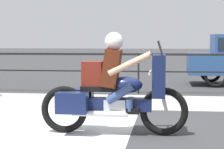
{
  "coord_description": "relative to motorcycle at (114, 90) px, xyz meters",
  "views": [
    {
      "loc": [
        0.74,
        -6.93,
        1.51
      ],
      "look_at": [
        -0.27,
        1.29,
        0.83
      ],
      "focal_mm": 70.0,
      "sensor_mm": 36.0,
      "label": 1
    }
  ],
  "objects": [
    {
      "name": "fence_railing",
      "position": [
        0.07,
        5.18,
        0.17
      ],
      "size": [
        36.0,
        0.05,
        1.11
      ],
      "color": "black",
      "rests_on": "ground"
    },
    {
      "name": "crosswalk_band",
      "position": [
        -1.55,
        -0.04,
        -0.7
      ],
      "size": [
        3.64,
        6.0,
        0.01
      ],
      "primitive_type": "cube",
      "color": "silver",
      "rests_on": "ground"
    },
    {
      "name": "motorcycle",
      "position": [
        0.0,
        0.0,
        0.0
      ],
      "size": [
        2.34,
        0.76,
        1.61
      ],
      "rotation": [
        0.0,
        0.0,
        -0.01
      ],
      "color": "black",
      "rests_on": "ground"
    },
    {
      "name": "sidewalk_band",
      "position": [
        0.07,
        3.56,
        -0.7
      ],
      "size": [
        44.0,
        2.4,
        0.01
      ],
      "primitive_type": "cube",
      "color": "#B7B2A8",
      "rests_on": "ground"
    },
    {
      "name": "ground_plane",
      "position": [
        0.07,
        0.16,
        -0.7
      ],
      "size": [
        120.0,
        120.0,
        0.0
      ],
      "primitive_type": "plane",
      "color": "#38383A"
    }
  ]
}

